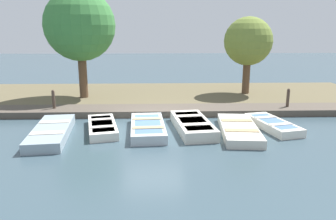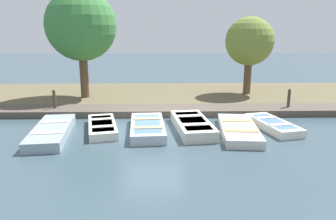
# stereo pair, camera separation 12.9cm
# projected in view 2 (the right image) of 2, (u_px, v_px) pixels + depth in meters

# --- Properties ---
(ground_plane) EXTENTS (80.00, 80.00, 0.00)m
(ground_plane) POSITION_uv_depth(u_px,v_px,m) (153.00, 123.00, 13.23)
(ground_plane) COLOR #384C56
(shore_bank) EXTENTS (8.00, 24.00, 0.18)m
(shore_bank) POSITION_uv_depth(u_px,v_px,m) (155.00, 97.00, 18.06)
(shore_bank) COLOR brown
(shore_bank) RESTS_ON ground_plane
(dock_walkway) EXTENTS (1.51, 20.20, 0.29)m
(dock_walkway) POSITION_uv_depth(u_px,v_px,m) (154.00, 111.00, 14.71)
(dock_walkway) COLOR #51473D
(dock_walkway) RESTS_ON ground_plane
(rowboat_0) EXTENTS (3.69, 1.58, 0.37)m
(rowboat_0) POSITION_uv_depth(u_px,v_px,m) (52.00, 131.00, 11.60)
(rowboat_0) COLOR #8C9EA8
(rowboat_0) RESTS_ON ground_plane
(rowboat_1) EXTENTS (2.85, 1.53, 0.33)m
(rowboat_1) POSITION_uv_depth(u_px,v_px,m) (102.00, 127.00, 12.24)
(rowboat_1) COLOR silver
(rowboat_1) RESTS_ON ground_plane
(rowboat_2) EXTENTS (3.14, 1.40, 0.37)m
(rowboat_2) POSITION_uv_depth(u_px,v_px,m) (148.00, 127.00, 12.08)
(rowboat_2) COLOR #B2BCC1
(rowboat_2) RESTS_ON ground_plane
(rowboat_3) EXTENTS (3.26, 1.55, 0.42)m
(rowboat_3) POSITION_uv_depth(u_px,v_px,m) (192.00, 125.00, 12.28)
(rowboat_3) COLOR beige
(rowboat_3) RESTS_ON ground_plane
(rowboat_4) EXTENTS (3.49, 1.56, 0.33)m
(rowboat_4) POSITION_uv_depth(u_px,v_px,m) (239.00, 129.00, 11.89)
(rowboat_4) COLOR beige
(rowboat_4) RESTS_ON ground_plane
(rowboat_5) EXTENTS (2.83, 1.57, 0.33)m
(rowboat_5) POSITION_uv_depth(u_px,v_px,m) (273.00, 125.00, 12.47)
(rowboat_5) COLOR silver
(rowboat_5) RESTS_ON ground_plane
(mooring_post_near) EXTENTS (0.13, 0.13, 1.12)m
(mooring_post_near) POSITION_uv_depth(u_px,v_px,m) (55.00, 102.00, 14.51)
(mooring_post_near) COLOR #47382D
(mooring_post_near) RESTS_ON ground_plane
(mooring_post_far) EXTENTS (0.13, 0.13, 1.12)m
(mooring_post_far) POSITION_uv_depth(u_px,v_px,m) (289.00, 101.00, 14.73)
(mooring_post_far) COLOR #47382D
(mooring_post_far) RESTS_ON ground_plane
(park_tree_far_left) EXTENTS (3.60, 3.60, 5.70)m
(park_tree_far_left) POSITION_uv_depth(u_px,v_px,m) (81.00, 26.00, 16.61)
(park_tree_far_left) COLOR brown
(park_tree_far_left) RESTS_ON ground_plane
(park_tree_left) EXTENTS (2.63, 2.63, 4.39)m
(park_tree_left) POSITION_uv_depth(u_px,v_px,m) (249.00, 42.00, 17.81)
(park_tree_left) COLOR brown
(park_tree_left) RESTS_ON ground_plane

